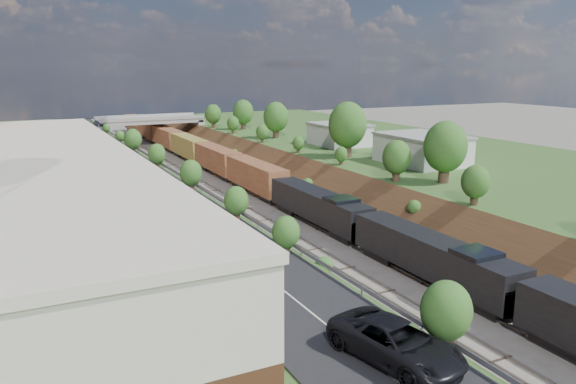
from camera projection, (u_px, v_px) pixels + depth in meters
name	position (u px, v px, depth m)	size (l,w,h in m)	color
platform_right	(434.00, 167.00, 93.83)	(44.00, 180.00, 5.00)	#3A5F27
embankment_left	(177.00, 211.00, 75.20)	(7.07, 180.00, 7.07)	brown
embankment_right	(319.00, 194.00, 84.79)	(7.07, 180.00, 7.07)	brown
rail_left_track	(235.00, 203.00, 78.84)	(1.58, 180.00, 0.18)	gray
rail_right_track	(269.00, 200.00, 81.11)	(1.58, 180.00, 0.18)	gray
road	(141.00, 177.00, 72.12)	(8.00, 180.00, 0.10)	black
guardrail	(173.00, 171.00, 73.62)	(0.10, 171.00, 0.70)	#99999E
commercial_building	(45.00, 195.00, 46.71)	(14.30, 62.30, 7.00)	brown
overpass	(150.00, 126.00, 132.98)	(24.50, 8.30, 7.40)	gray
white_building_near	(422.00, 150.00, 81.72)	(9.00, 12.00, 4.00)	silver
white_building_far	(339.00, 135.00, 100.73)	(8.00, 10.00, 3.60)	silver
tree_right_large	(445.00, 147.00, 67.89)	(5.25, 5.25, 7.61)	#473323
tree_left_crest	(321.00, 246.00, 38.40)	(2.45, 2.45, 3.55)	#473323
freight_train	(221.00, 161.00, 98.16)	(3.26, 165.54, 4.81)	black
suv	(396.00, 342.00, 27.03)	(3.27, 7.10, 1.97)	black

